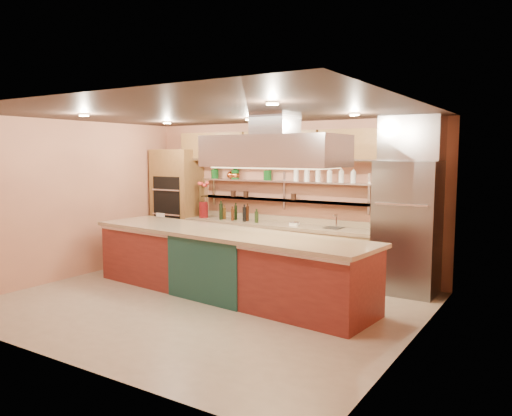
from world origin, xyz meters
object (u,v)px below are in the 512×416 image
Objects in this scene: refrigerator at (407,228)px; island at (225,263)px; flower_vase at (204,210)px; green_canister at (268,175)px; copper_kettle at (232,175)px; kitchen_scale at (295,223)px.

refrigerator reaches higher than island.
green_canister is (1.37, 0.22, 0.72)m from flower_vase.
copper_kettle is 0.83m from green_canister.
flower_vase is 1.56m from green_canister.
copper_kettle is at bearing -176.81° from kitchen_scale.
kitchen_scale is at bearing 83.41° from island.
refrigerator reaches higher than flower_vase.
island is 15.10× the size of flower_vase.
kitchen_scale is at bearing -17.43° from green_canister.
copper_kettle is (0.54, 0.22, 0.70)m from flower_vase.
green_canister is (0.83, 0.00, 0.02)m from copper_kettle.
copper_kettle is at bearing 176.28° from refrigerator.
green_canister is (-2.71, 0.23, 0.76)m from refrigerator.
island is 26.06× the size of copper_kettle.
island is at bearing -145.23° from refrigerator.
copper_kettle is 1.01× the size of green_canister.
refrigerator is 3.62m from copper_kettle.
refrigerator is 4.08m from flower_vase.
flower_vase is at bearing 141.61° from island.
flower_vase is at bearing 179.86° from refrigerator.
copper_kettle is at bearing 22.29° from flower_vase.
refrigerator is 2.01m from kitchen_scale.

